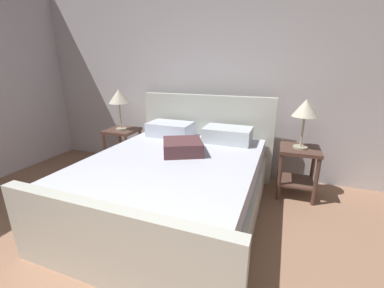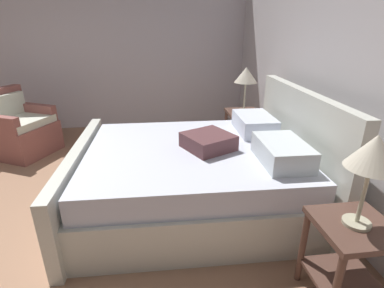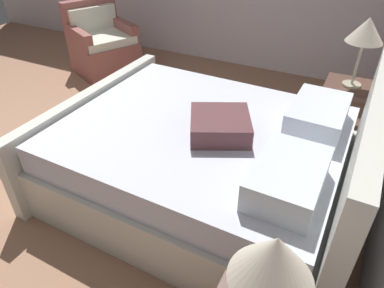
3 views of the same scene
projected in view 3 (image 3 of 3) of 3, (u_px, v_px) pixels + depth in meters
ground_plane at (0, 145)px, 3.43m from camera, size 5.87×6.57×0.02m
bed at (209, 159)px, 2.66m from camera, size 1.88×2.24×1.14m
table_lamp_right at (273, 263)px, 1.08m from camera, size 0.28×0.28×0.56m
nightstand_left at (346, 105)px, 3.23m from camera, size 0.44×0.44×0.60m
table_lamp_left at (366, 32)px, 2.85m from camera, size 0.30×0.30×0.59m
armchair at (102, 46)px, 4.67m from camera, size 0.97×0.97×0.90m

